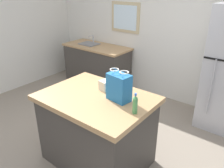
% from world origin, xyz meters
% --- Properties ---
extents(ground, '(6.51, 6.51, 0.00)m').
position_xyz_m(ground, '(0.00, 0.00, 0.00)').
color(ground, gray).
extents(back_wall, '(5.43, 0.13, 2.63)m').
position_xyz_m(back_wall, '(-0.01, 2.20, 1.32)').
color(back_wall, silver).
rests_on(back_wall, ground).
extents(kitchen_island, '(1.30, 0.96, 0.94)m').
position_xyz_m(kitchen_island, '(0.24, -0.04, 0.47)').
color(kitchen_island, '#423D38').
rests_on(kitchen_island, ground).
extents(sink_counter, '(1.49, 0.66, 1.08)m').
position_xyz_m(sink_counter, '(-1.42, 1.81, 0.46)').
color(sink_counter, '#423D38').
rests_on(sink_counter, ground).
extents(shopping_bag, '(0.28, 0.19, 0.35)m').
position_xyz_m(shopping_bag, '(0.50, 0.06, 1.10)').
color(shopping_bag, '#236BAD').
rests_on(shopping_bag, kitchen_island).
extents(small_box, '(0.14, 0.15, 0.12)m').
position_xyz_m(small_box, '(0.21, 0.16, 1.00)').
color(small_box, beige).
rests_on(small_box, kitchen_island).
extents(bottle, '(0.05, 0.05, 0.22)m').
position_xyz_m(bottle, '(0.79, -0.07, 1.04)').
color(bottle, '#4C9956').
rests_on(bottle, kitchen_island).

